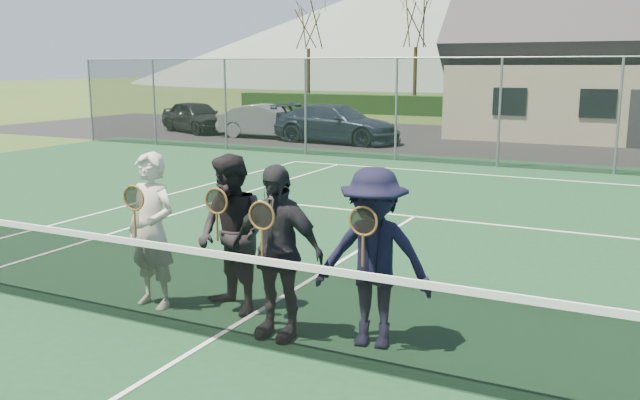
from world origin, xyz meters
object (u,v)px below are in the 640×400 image
object	(u,v)px
car_a	(196,117)
car_c	(337,124)
player_a	(152,231)
player_b	(232,234)
tennis_net	(212,291)
player_c	(276,252)
player_d	(373,258)
car_b	(268,121)

from	to	relation	value
car_a	car_c	world-z (taller)	car_c
car_a	player_a	world-z (taller)	player_a
car_c	player_b	world-z (taller)	player_b
tennis_net	player_a	size ratio (longest dim) A/B	6.49
player_b	player_a	bearing A→B (deg)	-163.91
player_c	car_c	bearing A→B (deg)	113.09
car_a	tennis_net	world-z (taller)	car_a
player_c	player_b	bearing A→B (deg)	153.69
player_d	player_b	bearing A→B (deg)	174.25
player_a	player_c	distance (m)	1.72
car_b	player_d	size ratio (longest dim) A/B	2.18
car_a	player_b	size ratio (longest dim) A/B	2.18
car_c	player_a	size ratio (longest dim) A/B	2.68
player_b	player_d	bearing A→B (deg)	-5.75
car_c	player_b	size ratio (longest dim) A/B	2.68
car_c	tennis_net	distance (m)	18.35
car_b	player_d	xyz separation A→B (m)	(11.25, -16.86, 0.27)
player_a	player_b	distance (m)	0.95
car_b	player_c	bearing A→B (deg)	-152.29
car_b	player_c	world-z (taller)	player_c
tennis_net	player_d	xyz separation A→B (m)	(1.51, 0.59, 0.38)
car_a	tennis_net	size ratio (longest dim) A/B	0.34
tennis_net	player_b	size ratio (longest dim) A/B	6.49
tennis_net	player_c	bearing A→B (deg)	34.81
player_a	player_d	bearing A→B (deg)	1.78
car_b	player_c	distance (m)	19.93
car_a	car_c	size ratio (longest dim) A/B	0.81
car_c	player_c	size ratio (longest dim) A/B	2.68
car_c	player_b	bearing A→B (deg)	-153.90
car_c	player_d	xyz separation A→B (m)	(8.11, -16.52, 0.22)
player_c	car_a	bearing A→B (deg)	128.67
car_c	tennis_net	world-z (taller)	car_c
player_a	player_d	world-z (taller)	same
player_d	car_a	bearing A→B (deg)	130.89
player_a	player_d	xyz separation A→B (m)	(2.69, 0.08, -0.00)
car_a	player_a	bearing A→B (deg)	-120.37
player_b	player_d	world-z (taller)	same
car_b	player_a	bearing A→B (deg)	-156.53
car_c	player_a	distance (m)	17.47
player_d	player_c	bearing A→B (deg)	-167.23
player_a	player_b	world-z (taller)	same
player_a	car_b	bearing A→B (deg)	116.80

